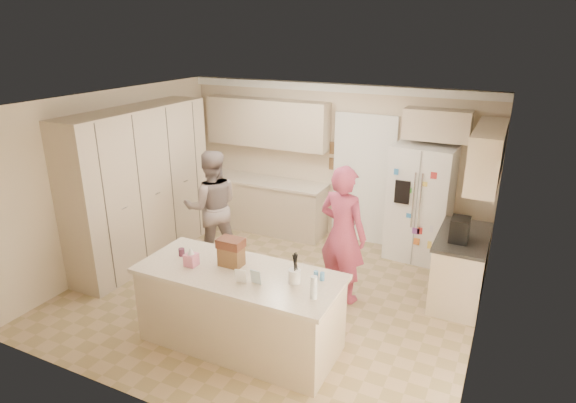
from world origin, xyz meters
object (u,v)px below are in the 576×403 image
at_px(coffee_maker, 460,230).
at_px(dollhouse_body, 231,256).
at_px(utensil_crock, 295,276).
at_px(teen_boy, 212,207).
at_px(refrigerator, 421,203).
at_px(teen_girl, 343,234).
at_px(island_base, 240,310).
at_px(tissue_box, 191,260).

distance_m(coffee_maker, dollhouse_body, 2.84).
height_order(utensil_crock, teen_boy, teen_boy).
xyz_separation_m(refrigerator, teen_boy, (-2.83, -1.48, -0.03)).
relative_size(coffee_maker, dollhouse_body, 1.15).
distance_m(refrigerator, coffee_maker, 1.46).
xyz_separation_m(coffee_maker, dollhouse_body, (-2.20, -1.80, -0.03)).
distance_m(utensil_crock, teen_girl, 1.41).
bearing_deg(coffee_maker, teen_boy, -176.37).
bearing_deg(teen_girl, island_base, 77.83).
height_order(teen_boy, teen_girl, teen_girl).
xyz_separation_m(refrigerator, coffee_maker, (0.71, -1.26, 0.17)).
height_order(tissue_box, teen_girl, teen_girl).
height_order(dollhouse_body, teen_girl, teen_girl).
bearing_deg(utensil_crock, teen_boy, 142.73).
bearing_deg(tissue_box, teen_girl, 51.71).
bearing_deg(tissue_box, island_base, 10.30).
bearing_deg(coffee_maker, island_base, -137.17).
bearing_deg(island_base, refrigerator, 67.01).
xyz_separation_m(island_base, teen_boy, (-1.49, 1.68, 0.43)).
xyz_separation_m(coffee_maker, tissue_box, (-2.60, -2.00, -0.07)).
height_order(utensil_crock, dollhouse_body, dollhouse_body).
xyz_separation_m(tissue_box, teen_boy, (-0.94, 1.78, -0.12)).
bearing_deg(refrigerator, teen_boy, -148.54).
relative_size(coffee_maker, teen_girl, 0.16).
distance_m(refrigerator, dollhouse_body, 3.40).
height_order(refrigerator, teen_boy, refrigerator).
distance_m(coffee_maker, island_base, 2.87).
bearing_deg(tissue_box, teen_boy, 117.81).
bearing_deg(refrigerator, teen_girl, -107.45).
bearing_deg(dollhouse_body, island_base, -33.69).
distance_m(tissue_box, dollhouse_body, 0.45).
xyz_separation_m(coffee_maker, teen_girl, (-1.37, -0.44, -0.15)).
bearing_deg(dollhouse_body, coffee_maker, 39.29).
xyz_separation_m(coffee_maker, utensil_crock, (-1.40, -1.85, -0.07)).
relative_size(refrigerator, teen_girl, 0.98).
bearing_deg(coffee_maker, dollhouse_body, -140.71).
height_order(refrigerator, coffee_maker, refrigerator).
height_order(tissue_box, dollhouse_body, dollhouse_body).
height_order(coffee_maker, teen_girl, teen_girl).
height_order(island_base, tissue_box, tissue_box).
relative_size(utensil_crock, teen_boy, 0.09).
relative_size(tissue_box, teen_boy, 0.08).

